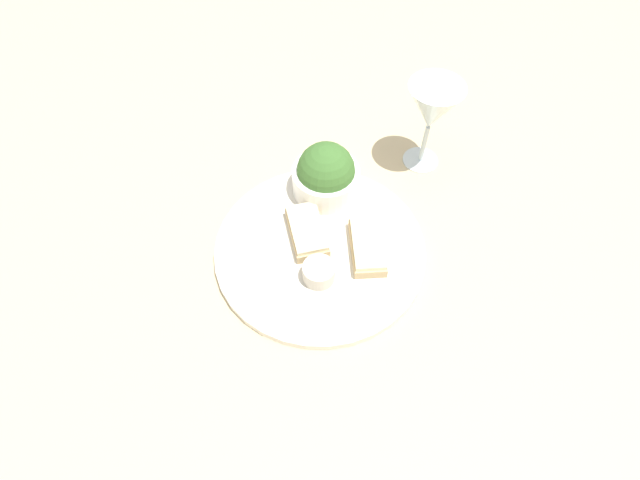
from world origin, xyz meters
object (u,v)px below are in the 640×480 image
cheese_toast_near (307,231)px  cheese_toast_far (367,246)px  sauce_ramekin (319,272)px  salad_bowl (326,175)px  wine_glass (432,110)px

cheese_toast_near → cheese_toast_far: bearing=46.4°
sauce_ramekin → cheese_toast_near: sauce_ramekin is taller
cheese_toast_near → salad_bowl: bearing=135.7°
salad_bowl → cheese_toast_far: size_ratio=1.00×
sauce_ramekin → wine_glass: wine_glass is taller
cheese_toast_near → cheese_toast_far: (0.07, 0.07, 0.00)m
sauce_ramekin → wine_glass: 0.33m
salad_bowl → sauce_ramekin: 0.18m
salad_bowl → sauce_ramekin: bearing=-30.6°
sauce_ramekin → cheese_toast_near: size_ratio=0.46×
sauce_ramekin → wine_glass: (-0.14, 0.28, 0.09)m
salad_bowl → wine_glass: 0.20m
sauce_ramekin → wine_glass: size_ratio=0.30×
salad_bowl → cheese_toast_far: bearing=0.2°
wine_glass → sauce_ramekin: bearing=-62.9°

